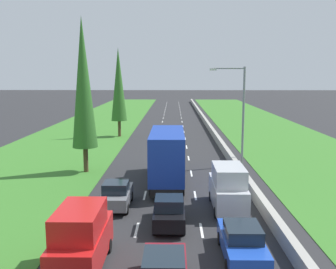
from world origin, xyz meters
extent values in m
plane|color=#28282B|center=(0.00, 60.00, 0.00)|extent=(300.00, 300.00, 0.00)
cube|color=#387528|center=(-12.65, 60.00, 0.02)|extent=(14.00, 140.00, 0.04)
cube|color=#387528|center=(14.35, 60.00, 0.02)|extent=(14.00, 140.00, 0.04)
cube|color=#9E9B93|center=(5.70, 60.00, 0.42)|extent=(0.44, 120.00, 0.85)
cube|color=white|center=(-1.75, 21.00, 0.01)|extent=(0.14, 2.00, 0.01)
cube|color=white|center=(-1.75, 27.00, 0.01)|extent=(0.14, 2.00, 0.01)
cube|color=white|center=(-1.75, 33.00, 0.01)|extent=(0.14, 2.00, 0.01)
cube|color=white|center=(-1.75, 39.00, 0.01)|extent=(0.14, 2.00, 0.01)
cube|color=white|center=(-1.75, 45.00, 0.01)|extent=(0.14, 2.00, 0.01)
cube|color=white|center=(-1.75, 51.00, 0.01)|extent=(0.14, 2.00, 0.01)
cube|color=white|center=(-1.75, 57.00, 0.01)|extent=(0.14, 2.00, 0.01)
cube|color=white|center=(-1.75, 63.00, 0.01)|extent=(0.14, 2.00, 0.01)
cube|color=white|center=(-1.75, 69.00, 0.01)|extent=(0.14, 2.00, 0.01)
cube|color=white|center=(-1.75, 75.00, 0.01)|extent=(0.14, 2.00, 0.01)
cube|color=white|center=(-1.75, 81.00, 0.01)|extent=(0.14, 2.00, 0.01)
cube|color=white|center=(-1.75, 87.00, 0.01)|extent=(0.14, 2.00, 0.01)
cube|color=white|center=(-1.75, 93.00, 0.01)|extent=(0.14, 2.00, 0.01)
cube|color=white|center=(-1.75, 99.00, 0.01)|extent=(0.14, 2.00, 0.01)
cube|color=white|center=(-1.75, 105.00, 0.01)|extent=(0.14, 2.00, 0.01)
cube|color=white|center=(-1.75, 111.00, 0.01)|extent=(0.14, 2.00, 0.01)
cube|color=white|center=(-1.75, 117.00, 0.01)|extent=(0.14, 2.00, 0.01)
cube|color=white|center=(1.75, 21.00, 0.01)|extent=(0.14, 2.00, 0.01)
cube|color=white|center=(1.75, 27.00, 0.01)|extent=(0.14, 2.00, 0.01)
cube|color=white|center=(1.75, 33.00, 0.01)|extent=(0.14, 2.00, 0.01)
cube|color=white|center=(1.75, 39.00, 0.01)|extent=(0.14, 2.00, 0.01)
cube|color=white|center=(1.75, 45.00, 0.01)|extent=(0.14, 2.00, 0.01)
cube|color=white|center=(1.75, 51.00, 0.01)|extent=(0.14, 2.00, 0.01)
cube|color=white|center=(1.75, 57.00, 0.01)|extent=(0.14, 2.00, 0.01)
cube|color=white|center=(1.75, 63.00, 0.01)|extent=(0.14, 2.00, 0.01)
cube|color=white|center=(1.75, 69.00, 0.01)|extent=(0.14, 2.00, 0.01)
cube|color=white|center=(1.75, 75.00, 0.01)|extent=(0.14, 2.00, 0.01)
cube|color=white|center=(1.75, 81.00, 0.01)|extent=(0.14, 2.00, 0.01)
cube|color=white|center=(1.75, 87.00, 0.01)|extent=(0.14, 2.00, 0.01)
cube|color=white|center=(1.75, 93.00, 0.01)|extent=(0.14, 2.00, 0.01)
cube|color=white|center=(1.75, 99.00, 0.01)|extent=(0.14, 2.00, 0.01)
cube|color=white|center=(1.75, 105.00, 0.01)|extent=(0.14, 2.00, 0.01)
cube|color=white|center=(1.75, 111.00, 0.01)|extent=(0.14, 2.00, 0.01)
cube|color=white|center=(1.75, 117.00, 0.01)|extent=(0.14, 2.00, 0.01)
cube|color=#1E47B7|center=(3.35, 17.86, 0.68)|extent=(1.76, 4.50, 0.72)
cube|color=#19232D|center=(3.35, 17.71, 1.34)|extent=(1.56, 1.90, 0.60)
cylinder|color=black|center=(2.55, 19.26, 0.32)|extent=(0.22, 0.64, 0.64)
cylinder|color=black|center=(4.15, 19.26, 0.32)|extent=(0.22, 0.64, 0.64)
cylinder|color=black|center=(2.55, 16.47, 0.32)|extent=(0.22, 0.64, 0.64)
cylinder|color=black|center=(4.15, 16.47, 0.32)|extent=(0.22, 0.64, 0.64)
cube|color=silver|center=(3.60, 24.36, 1.02)|extent=(1.90, 4.90, 1.40)
cube|color=silver|center=(3.60, 24.06, 2.27)|extent=(1.80, 3.10, 1.10)
cylinder|color=black|center=(2.73, 25.88, 0.32)|extent=(0.22, 0.64, 0.64)
cylinder|color=black|center=(4.47, 25.88, 0.32)|extent=(0.22, 0.64, 0.64)
cylinder|color=black|center=(2.73, 22.85, 0.32)|extent=(0.22, 0.64, 0.64)
cylinder|color=black|center=(4.47, 22.85, 0.32)|extent=(0.22, 0.64, 0.64)
cube|color=#19232D|center=(-0.12, 14.78, 1.34)|extent=(1.56, 1.90, 0.60)
cylinder|color=black|center=(-0.92, 16.32, 0.32)|extent=(0.22, 0.64, 0.64)
cylinder|color=black|center=(0.68, 16.32, 0.32)|extent=(0.22, 0.64, 0.64)
cube|color=red|center=(-3.69, 16.86, 1.02)|extent=(1.90, 4.90, 1.40)
cube|color=red|center=(-3.69, 16.56, 2.27)|extent=(1.80, 3.10, 1.10)
cylinder|color=black|center=(-4.56, 18.38, 0.32)|extent=(0.22, 0.64, 0.64)
cylinder|color=black|center=(-2.82, 18.38, 0.32)|extent=(0.22, 0.64, 0.64)
cube|color=black|center=(0.00, 21.65, 0.70)|extent=(1.68, 3.90, 0.76)
cube|color=#19232D|center=(0.00, 21.35, 1.40)|extent=(1.52, 1.60, 0.64)
cylinder|color=black|center=(-0.76, 22.86, 0.32)|extent=(0.22, 0.64, 0.64)
cylinder|color=black|center=(0.76, 22.86, 0.32)|extent=(0.22, 0.64, 0.64)
cylinder|color=black|center=(-0.76, 20.44, 0.32)|extent=(0.22, 0.64, 0.64)
cylinder|color=black|center=(0.76, 20.44, 0.32)|extent=(0.22, 0.64, 0.64)
cube|color=black|center=(-0.23, 30.20, 0.60)|extent=(2.20, 9.40, 0.56)
cube|color=#1E47B7|center=(-0.23, 33.80, 2.13)|extent=(2.40, 2.20, 2.50)
cube|color=#19389E|center=(-0.23, 29.10, 2.53)|extent=(2.44, 7.20, 3.30)
cylinder|color=black|center=(-1.35, 33.50, 0.32)|extent=(0.22, 0.64, 0.64)
cylinder|color=black|center=(0.89, 33.50, 0.32)|extent=(0.22, 0.64, 0.64)
cylinder|color=black|center=(-1.35, 28.02, 0.32)|extent=(0.22, 0.64, 0.64)
cylinder|color=black|center=(0.89, 28.02, 0.32)|extent=(0.22, 0.64, 0.64)
cylinder|color=black|center=(-1.35, 26.94, 0.32)|extent=(0.22, 0.64, 0.64)
cylinder|color=black|center=(0.89, 26.94, 0.32)|extent=(0.22, 0.64, 0.64)
cube|color=slate|center=(-3.34, 24.60, 0.70)|extent=(1.68, 3.90, 0.76)
cube|color=#19232D|center=(-3.34, 24.30, 1.40)|extent=(1.52, 1.60, 0.64)
cylinder|color=black|center=(-4.10, 25.81, 0.32)|extent=(0.22, 0.64, 0.64)
cylinder|color=black|center=(-2.58, 25.81, 0.32)|extent=(0.22, 0.64, 0.64)
cylinder|color=black|center=(-4.10, 23.39, 0.32)|extent=(0.22, 0.64, 0.64)
cylinder|color=black|center=(-2.58, 23.39, 0.32)|extent=(0.22, 0.64, 0.64)
cylinder|color=#4C3823|center=(-7.29, 33.40, 1.10)|extent=(0.40, 0.40, 2.20)
cone|color=#2D6623|center=(-7.29, 33.40, 7.65)|extent=(2.13, 2.13, 10.89)
cylinder|color=#4C3823|center=(-7.07, 52.52, 1.10)|extent=(0.40, 0.40, 2.20)
cone|color=#2D6623|center=(-7.07, 52.52, 7.03)|extent=(2.10, 2.10, 9.66)
cylinder|color=gray|center=(6.52, 35.83, 4.50)|extent=(0.20, 0.20, 9.00)
cylinder|color=gray|center=(5.12, 35.83, 8.85)|extent=(2.80, 0.12, 0.12)
cube|color=silver|center=(3.72, 35.83, 8.75)|extent=(0.60, 0.28, 0.20)
camera|label=1|loc=(0.23, 1.38, 8.30)|focal=40.99mm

